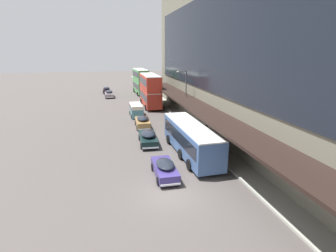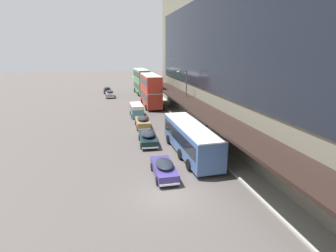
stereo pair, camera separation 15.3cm
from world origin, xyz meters
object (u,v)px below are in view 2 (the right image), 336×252
(sedan_second_mid, at_px, (138,85))
(street_lamp, at_px, (185,92))
(vw_van, at_px, (137,109))
(sedan_oncoming_front, at_px, (143,122))
(sedan_trailing_mid, at_px, (107,90))
(sedan_trailing_near, at_px, (110,94))
(sedan_far_back, at_px, (164,168))
(transit_bus_kerbside_rear, at_px, (151,90))
(fire_hydrant, at_px, (190,124))
(sedan_lead_mid, at_px, (148,137))
(transit_bus_kerbside_far, at_px, (190,138))
(transit_bus_kerbside_front, at_px, (141,81))
(pedestrian_at_kerb, at_px, (206,132))

(sedan_second_mid, bearing_deg, street_lamp, -86.67)
(vw_van, bearing_deg, sedan_oncoming_front, -89.16)
(sedan_trailing_mid, relative_size, sedan_trailing_near, 0.95)
(sedan_far_back, relative_size, street_lamp, 0.61)
(sedan_second_mid, relative_size, vw_van, 1.08)
(sedan_trailing_near, xyz_separation_m, sedan_second_mid, (7.89, 14.58, 0.00))
(sedan_trailing_mid, bearing_deg, sedan_trailing_near, -85.41)
(sedan_trailing_near, bearing_deg, sedan_trailing_mid, 94.59)
(sedan_trailing_mid, bearing_deg, transit_bus_kerbside_rear, -67.17)
(fire_hydrant, bearing_deg, sedan_lead_mid, -142.03)
(sedan_lead_mid, distance_m, street_lamp, 10.82)
(transit_bus_kerbside_far, relative_size, sedan_oncoming_front, 2.44)
(fire_hydrant, bearing_deg, street_lamp, 87.80)
(sedan_trailing_mid, distance_m, sedan_second_mid, 11.69)
(transit_bus_kerbside_rear, distance_m, sedan_second_mid, 26.59)
(transit_bus_kerbside_front, xyz_separation_m, sedan_oncoming_front, (-3.55, -28.41, -2.35))
(sedan_trailing_mid, height_order, vw_van, vw_van)
(transit_bus_kerbside_rear, xyz_separation_m, sedan_lead_mid, (-3.59, -19.97, -2.39))
(transit_bus_kerbside_front, distance_m, transit_bus_kerbside_far, 39.09)
(transit_bus_kerbside_rear, height_order, sedan_oncoming_front, transit_bus_kerbside_rear)
(transit_bus_kerbside_front, height_order, transit_bus_kerbside_rear, transit_bus_kerbside_rear)
(street_lamp, height_order, fire_hydrant, street_lamp)
(pedestrian_at_kerb, bearing_deg, street_lamp, 89.38)
(sedan_far_back, height_order, sedan_second_mid, sedan_second_mid)
(sedan_trailing_near, xyz_separation_m, fire_hydrant, (10.02, -26.87, -0.27))
(sedan_trailing_mid, xyz_separation_m, fire_hydrant, (10.54, -33.32, -0.24))
(pedestrian_at_kerb, xyz_separation_m, fire_hydrant, (-0.01, 5.94, -0.69))
(sedan_far_back, bearing_deg, street_lamp, 67.96)
(sedan_trailing_near, xyz_separation_m, vw_van, (3.81, -18.74, 0.33))
(sedan_trailing_mid, bearing_deg, sedan_far_back, -84.81)
(transit_bus_kerbside_rear, distance_m, vw_van, 7.91)
(transit_bus_kerbside_front, height_order, sedan_oncoming_front, transit_bus_kerbside_front)
(vw_van, bearing_deg, sedan_trailing_mid, 99.75)
(sedan_lead_mid, height_order, fire_hydrant, sedan_lead_mid)
(transit_bus_kerbside_front, distance_m, transit_bus_kerbside_rear, 15.08)
(sedan_trailing_near, distance_m, sedan_oncoming_front, 25.54)
(vw_van, relative_size, pedestrian_at_kerb, 2.45)
(sedan_trailing_mid, height_order, fire_hydrant, sedan_trailing_mid)
(vw_van, bearing_deg, pedestrian_at_kerb, -66.13)
(sedan_oncoming_front, distance_m, vw_van, 6.50)
(sedan_trailing_mid, relative_size, vw_van, 0.94)
(sedan_trailing_near, bearing_deg, sedan_second_mid, 61.59)
(sedan_trailing_mid, bearing_deg, street_lamp, -70.73)
(vw_van, bearing_deg, sedan_far_back, -90.31)
(transit_bus_kerbside_front, distance_m, sedan_oncoming_front, 28.73)
(sedan_lead_mid, relative_size, sedan_far_back, 1.09)
(sedan_oncoming_front, height_order, fire_hydrant, sedan_oncoming_front)
(sedan_lead_mid, xyz_separation_m, sedan_trailing_near, (-3.62, 31.87, 0.01))
(sedan_oncoming_front, height_order, pedestrian_at_kerb, pedestrian_at_kerb)
(transit_bus_kerbside_rear, bearing_deg, pedestrian_at_kerb, -82.30)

